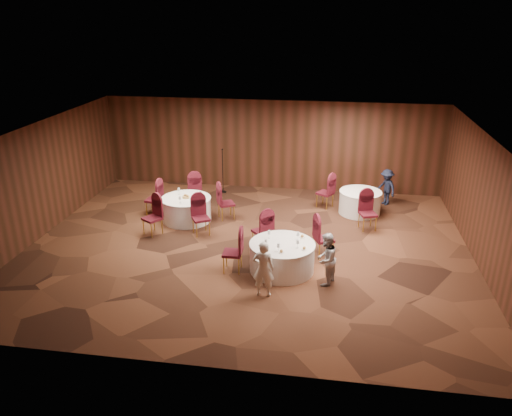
# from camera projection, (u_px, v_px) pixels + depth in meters

# --- Properties ---
(ground) EXTENTS (12.00, 12.00, 0.00)m
(ground) POSITION_uv_depth(u_px,v_px,m) (248.00, 247.00, 13.77)
(ground) COLOR black
(ground) RESTS_ON ground
(room_shell) EXTENTS (12.00, 12.00, 12.00)m
(room_shell) POSITION_uv_depth(u_px,v_px,m) (247.00, 180.00, 13.04)
(room_shell) COLOR silver
(room_shell) RESTS_ON ground
(table_main) EXTENTS (1.64, 1.64, 0.74)m
(table_main) POSITION_uv_depth(u_px,v_px,m) (282.00, 257.00, 12.43)
(table_main) COLOR white
(table_main) RESTS_ON ground
(table_left) EXTENTS (1.53, 1.53, 0.74)m
(table_left) POSITION_uv_depth(u_px,v_px,m) (187.00, 209.00, 15.39)
(table_left) COLOR white
(table_left) RESTS_ON ground
(table_right) EXTENTS (1.33, 1.33, 0.74)m
(table_right) POSITION_uv_depth(u_px,v_px,m) (360.00, 202.00, 15.94)
(table_right) COLOR white
(table_right) RESTS_ON ground
(chairs_main) EXTENTS (2.83, 2.03, 1.00)m
(chairs_main) POSITION_uv_depth(u_px,v_px,m) (274.00, 240.00, 13.02)
(chairs_main) COLOR #450D15
(chairs_main) RESTS_ON ground
(chairs_left) EXTENTS (2.98, 3.22, 1.00)m
(chairs_left) POSITION_uv_depth(u_px,v_px,m) (186.00, 205.00, 15.34)
(chairs_left) COLOR #450D15
(chairs_left) RESTS_ON ground
(chairs_right) EXTENTS (1.98, 2.31, 1.00)m
(chairs_right) POSITION_uv_depth(u_px,v_px,m) (345.00, 203.00, 15.55)
(chairs_right) COLOR #450D15
(chairs_right) RESTS_ON ground
(tabletop_main) EXTENTS (1.04, 1.07, 0.22)m
(tabletop_main) POSITION_uv_depth(u_px,v_px,m) (288.00, 242.00, 12.15)
(tabletop_main) COLOR silver
(tabletop_main) RESTS_ON table_main
(tabletop_left) EXTENTS (0.80, 0.77, 0.22)m
(tabletop_left) POSITION_uv_depth(u_px,v_px,m) (186.00, 196.00, 15.22)
(tabletop_left) COLOR silver
(tabletop_left) RESTS_ON table_left
(tabletop_right) EXTENTS (0.08, 0.08, 0.22)m
(tabletop_right) POSITION_uv_depth(u_px,v_px,m) (370.00, 190.00, 15.46)
(tabletop_right) COLOR silver
(tabletop_right) RESTS_ON table_right
(mic_stand) EXTENTS (0.24, 0.24, 1.59)m
(mic_stand) POSITION_uv_depth(u_px,v_px,m) (223.00, 180.00, 17.74)
(mic_stand) COLOR black
(mic_stand) RESTS_ON ground
(woman_a) EXTENTS (0.50, 0.33, 1.36)m
(woman_a) POSITION_uv_depth(u_px,v_px,m) (263.00, 269.00, 11.22)
(woman_a) COLOR silver
(woman_a) RESTS_ON ground
(woman_b) EXTENTS (0.68, 0.76, 1.30)m
(woman_b) POSITION_uv_depth(u_px,v_px,m) (326.00, 259.00, 11.72)
(woman_b) COLOR #B5B5BB
(woman_b) RESTS_ON ground
(man_c) EXTENTS (0.83, 0.90, 1.22)m
(man_c) POSITION_uv_depth(u_px,v_px,m) (386.00, 187.00, 16.57)
(man_c) COLOR black
(man_c) RESTS_ON ground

